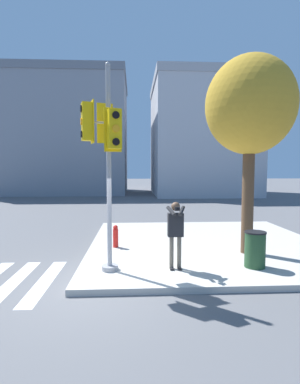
# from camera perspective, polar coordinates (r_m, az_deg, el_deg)

# --- Properties ---
(ground_plane) EXTENTS (160.00, 160.00, 0.00)m
(ground_plane) POSITION_cam_1_polar(r_m,az_deg,el_deg) (7.37, -10.96, -17.42)
(ground_plane) COLOR #5B5B5E
(sidewalk_corner) EXTENTS (8.00, 8.00, 0.16)m
(sidewalk_corner) POSITION_cam_1_polar(r_m,az_deg,el_deg) (10.91, 10.56, -9.77)
(sidewalk_corner) COLOR #BCB7AD
(sidewalk_corner) RESTS_ON ground_plane
(traffic_signal_pole) EXTENTS (1.03, 1.33, 5.16)m
(traffic_signal_pole) POSITION_cam_1_polar(r_m,az_deg,el_deg) (7.54, -8.78, 9.08)
(traffic_signal_pole) COLOR #939399
(traffic_signal_pole) RESTS_ON sidewalk_corner
(person_photographer) EXTENTS (0.50, 0.53, 1.74)m
(person_photographer) POSITION_cam_1_polar(r_m,az_deg,el_deg) (7.75, 4.89, -6.95)
(person_photographer) COLOR black
(person_photographer) RESTS_ON sidewalk_corner
(street_tree) EXTENTS (2.66, 2.66, 5.94)m
(street_tree) POSITION_cam_1_polar(r_m,az_deg,el_deg) (9.73, 18.52, 15.09)
(street_tree) COLOR brown
(street_tree) RESTS_ON sidewalk_corner
(fire_hydrant) EXTENTS (0.17, 0.23, 0.74)m
(fire_hydrant) POSITION_cam_1_polar(r_m,az_deg,el_deg) (10.04, -6.57, -8.37)
(fire_hydrant) COLOR red
(fire_hydrant) RESTS_ON sidewalk_corner
(trash_bin) EXTENTS (0.56, 0.56, 0.95)m
(trash_bin) POSITION_cam_1_polar(r_m,az_deg,el_deg) (8.45, 19.37, -10.26)
(trash_bin) COLOR #234728
(trash_bin) RESTS_ON sidewalk_corner
(building_left) EXTENTS (15.89, 10.90, 13.21)m
(building_left) POSITION_cam_1_polar(r_m,az_deg,el_deg) (36.66, -17.16, 10.25)
(building_left) COLOR gray
(building_left) RESTS_ON ground_plane
(building_right) EXTENTS (10.43, 11.54, 12.30)m
(building_right) POSITION_cam_1_polar(r_m,az_deg,el_deg) (33.93, 9.51, 10.10)
(building_right) COLOR #BCBCC1
(building_right) RESTS_ON ground_plane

